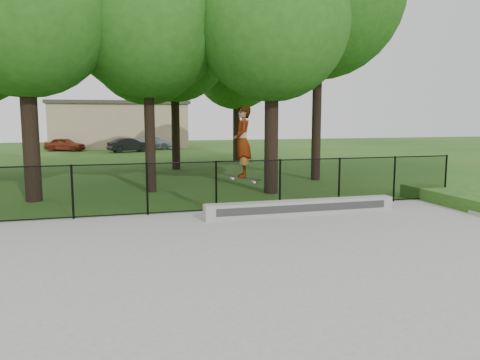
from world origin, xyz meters
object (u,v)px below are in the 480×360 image
Objects in this scene: car_b at (130,145)px; car_c at (153,143)px; skater_airborne at (243,143)px; grind_ledge at (301,208)px; car_a at (65,144)px.

car_c is at bearing -56.23° from car_b.
car_c is 1.73× the size of skater_airborne.
skater_airborne reaches higher than car_b.
car_a reaches higher than grind_ledge.
car_b is 0.88× the size of car_c.
grind_ledge is at bearing -140.29° from car_a.
grind_ledge is 27.38m from car_b.
car_b is at bearing 97.55° from grind_ledge.
grind_ledge is 1.58× the size of car_c.
car_a is 0.92× the size of car_c.
grind_ledge is at bearing 168.05° from car_b.
car_c is at bearing 92.72° from grind_ledge.
car_b is at bearing 93.79° from skater_airborne.
car_b is 1.52× the size of skater_airborne.
car_a is 5.75m from car_b.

